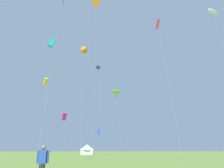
{
  "coord_description": "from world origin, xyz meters",
  "views": [
    {
      "loc": [
        -2.59,
        -2.15,
        1.52
      ],
      "look_at": [
        0.0,
        32.0,
        12.9
      ],
      "focal_mm": 31.79,
      "sensor_mm": 36.0,
      "label": 1
    }
  ],
  "objects_px": {
    "kite_lime_parafoil": "(116,92)",
    "kite_cyan_box": "(52,44)",
    "kite_black_diamond": "(98,70)",
    "kite_yellow_box": "(46,82)",
    "kite_blue_diamond": "(99,131)",
    "kite_white_parafoil": "(213,12)",
    "kite_magenta_box": "(64,116)",
    "kite_red_diamond": "(158,26)",
    "kite_orange_delta": "(83,50)",
    "festival_tent_center": "(87,149)",
    "kite_orange_diamond": "(96,6)",
    "person_spectator": "(42,165)"
  },
  "relations": [
    {
      "from": "kite_lime_parafoil",
      "to": "kite_cyan_box",
      "type": "relative_size",
      "value": 0.96
    },
    {
      "from": "kite_cyan_box",
      "to": "kite_black_diamond",
      "type": "height_order",
      "value": "kite_black_diamond"
    },
    {
      "from": "kite_yellow_box",
      "to": "kite_blue_diamond",
      "type": "bearing_deg",
      "value": 60.03
    },
    {
      "from": "kite_white_parafoil",
      "to": "kite_magenta_box",
      "type": "xyz_separation_m",
      "value": [
        -37.7,
        23.71,
        -22.11
      ]
    },
    {
      "from": "kite_red_diamond",
      "to": "kite_orange_delta",
      "type": "bearing_deg",
      "value": 112.74
    },
    {
      "from": "kite_cyan_box",
      "to": "festival_tent_center",
      "type": "bearing_deg",
      "value": 82.48
    },
    {
      "from": "kite_black_diamond",
      "to": "kite_orange_diamond",
      "type": "bearing_deg",
      "value": -91.64
    },
    {
      "from": "kite_lime_parafoil",
      "to": "kite_orange_delta",
      "type": "bearing_deg",
      "value": 171.0
    },
    {
      "from": "kite_yellow_box",
      "to": "kite_blue_diamond",
      "type": "distance_m",
      "value": 22.99
    },
    {
      "from": "kite_yellow_box",
      "to": "kite_black_diamond",
      "type": "height_order",
      "value": "kite_black_diamond"
    },
    {
      "from": "kite_lime_parafoil",
      "to": "kite_red_diamond",
      "type": "xyz_separation_m",
      "value": [
        3.28,
        -32.2,
        1.42
      ]
    },
    {
      "from": "kite_lime_parafoil",
      "to": "person_spectator",
      "type": "distance_m",
      "value": 50.98
    },
    {
      "from": "kite_red_diamond",
      "to": "kite_blue_diamond",
      "type": "distance_m",
      "value": 34.7
    },
    {
      "from": "kite_lime_parafoil",
      "to": "kite_orange_diamond",
      "type": "bearing_deg",
      "value": -105.08
    },
    {
      "from": "kite_cyan_box",
      "to": "person_spectator",
      "type": "height_order",
      "value": "kite_cyan_box"
    },
    {
      "from": "kite_cyan_box",
      "to": "kite_black_diamond",
      "type": "xyz_separation_m",
      "value": [
        8.11,
        30.22,
        7.89
      ]
    },
    {
      "from": "kite_blue_diamond",
      "to": "person_spectator",
      "type": "bearing_deg",
      "value": -93.9
    },
    {
      "from": "kite_cyan_box",
      "to": "kite_red_diamond",
      "type": "xyz_separation_m",
      "value": [
        17.05,
        -5.5,
        0.63
      ]
    },
    {
      "from": "kite_black_diamond",
      "to": "kite_blue_diamond",
      "type": "distance_m",
      "value": 20.96
    },
    {
      "from": "kite_blue_diamond",
      "to": "person_spectator",
      "type": "height_order",
      "value": "kite_blue_diamond"
    },
    {
      "from": "kite_black_diamond",
      "to": "person_spectator",
      "type": "relative_size",
      "value": 16.48
    },
    {
      "from": "kite_cyan_box",
      "to": "kite_magenta_box",
      "type": "relative_size",
      "value": 1.57
    },
    {
      "from": "kite_red_diamond",
      "to": "kite_cyan_box",
      "type": "bearing_deg",
      "value": 162.11
    },
    {
      "from": "kite_lime_parafoil",
      "to": "kite_cyan_box",
      "type": "height_order",
      "value": "kite_cyan_box"
    },
    {
      "from": "kite_lime_parafoil",
      "to": "kite_orange_delta",
      "type": "xyz_separation_m",
      "value": [
        -10.95,
        1.73,
        14.71
      ]
    },
    {
      "from": "kite_orange_diamond",
      "to": "kite_yellow_box",
      "type": "relative_size",
      "value": 2.09
    },
    {
      "from": "kite_lime_parafoil",
      "to": "festival_tent_center",
      "type": "bearing_deg",
      "value": 126.84
    },
    {
      "from": "kite_cyan_box",
      "to": "kite_black_diamond",
      "type": "bearing_deg",
      "value": 74.98
    },
    {
      "from": "kite_yellow_box",
      "to": "person_spectator",
      "type": "bearing_deg",
      "value": -74.39
    },
    {
      "from": "kite_lime_parafoil",
      "to": "kite_magenta_box",
      "type": "height_order",
      "value": "kite_lime_parafoil"
    },
    {
      "from": "kite_white_parafoil",
      "to": "kite_cyan_box",
      "type": "bearing_deg",
      "value": -168.05
    },
    {
      "from": "kite_orange_diamond",
      "to": "kite_red_diamond",
      "type": "relative_size",
      "value": 1.5
    },
    {
      "from": "festival_tent_center",
      "to": "kite_cyan_box",
      "type": "bearing_deg",
      "value": -97.52
    },
    {
      "from": "kite_orange_diamond",
      "to": "kite_magenta_box",
      "type": "bearing_deg",
      "value": 108.17
    },
    {
      "from": "kite_black_diamond",
      "to": "kite_cyan_box",
      "type": "bearing_deg",
      "value": -105.02
    },
    {
      "from": "kite_orange_diamond",
      "to": "kite_yellow_box",
      "type": "xyz_separation_m",
      "value": [
        -9.4,
        4.06,
        -15.33
      ]
    },
    {
      "from": "kite_black_diamond",
      "to": "person_spectator",
      "type": "height_order",
      "value": "kite_black_diamond"
    },
    {
      "from": "kite_cyan_box",
      "to": "kite_orange_delta",
      "type": "distance_m",
      "value": 31.78
    },
    {
      "from": "kite_orange_diamond",
      "to": "kite_yellow_box",
      "type": "bearing_deg",
      "value": 156.66
    },
    {
      "from": "kite_cyan_box",
      "to": "person_spectator",
      "type": "xyz_separation_m",
      "value": [
        5.57,
        -20.58,
        -18.0
      ]
    },
    {
      "from": "kite_lime_parafoil",
      "to": "kite_yellow_box",
      "type": "height_order",
      "value": "kite_lime_parafoil"
    },
    {
      "from": "kite_white_parafoil",
      "to": "festival_tent_center",
      "type": "bearing_deg",
      "value": 134.84
    },
    {
      "from": "kite_cyan_box",
      "to": "kite_black_diamond",
      "type": "relative_size",
      "value": 0.69
    },
    {
      "from": "kite_black_diamond",
      "to": "person_spectator",
      "type": "bearing_deg",
      "value": -92.87
    },
    {
      "from": "kite_red_diamond",
      "to": "kite_blue_diamond",
      "type": "height_order",
      "value": "kite_red_diamond"
    },
    {
      "from": "kite_lime_parafoil",
      "to": "person_spectator",
      "type": "height_order",
      "value": "kite_lime_parafoil"
    },
    {
      "from": "kite_cyan_box",
      "to": "kite_blue_diamond",
      "type": "bearing_deg",
      "value": 71.14
    },
    {
      "from": "kite_orange_diamond",
      "to": "person_spectator",
      "type": "distance_m",
      "value": 37.01
    },
    {
      "from": "kite_cyan_box",
      "to": "kite_yellow_box",
      "type": "distance_m",
      "value": 8.48
    },
    {
      "from": "kite_lime_parafoil",
      "to": "kite_cyan_box",
      "type": "distance_m",
      "value": 30.05
    }
  ]
}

